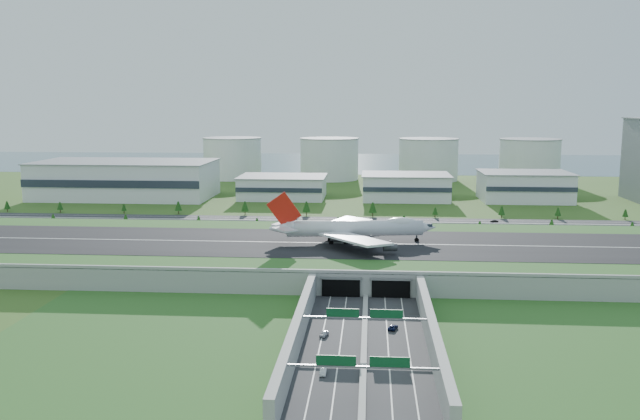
# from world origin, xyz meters

# --- Properties ---
(ground) EXTENTS (1200.00, 1200.00, 0.00)m
(ground) POSITION_xyz_m (0.00, 0.00, 0.00)
(ground) COLOR #234D18
(ground) RESTS_ON ground
(airfield_deck) EXTENTS (520.00, 100.00, 9.20)m
(airfield_deck) POSITION_xyz_m (0.00, -0.09, 4.12)
(airfield_deck) COLOR #979792
(airfield_deck) RESTS_ON ground
(underpass_road) EXTENTS (38.80, 120.40, 8.00)m
(underpass_road) POSITION_xyz_m (0.00, -99.42, 3.43)
(underpass_road) COLOR #28282B
(underpass_road) RESTS_ON ground
(sign_gantry_near) EXTENTS (38.70, 0.70, 9.80)m
(sign_gantry_near) POSITION_xyz_m (0.00, -95.04, 6.95)
(sign_gantry_near) COLOR gray
(sign_gantry_near) RESTS_ON ground
(sign_gantry_far) EXTENTS (38.70, 0.70, 9.80)m
(sign_gantry_far) POSITION_xyz_m (0.00, -130.04, 6.95)
(sign_gantry_far) COLOR gray
(sign_gantry_far) RESTS_ON ground
(north_expressway) EXTENTS (560.00, 36.00, 0.12)m
(north_expressway) POSITION_xyz_m (0.00, 95.00, 0.06)
(north_expressway) COLOR #28282B
(north_expressway) RESTS_ON ground
(tree_row) EXTENTS (500.56, 48.70, 8.48)m
(tree_row) POSITION_xyz_m (31.05, 96.28, 4.68)
(tree_row) COLOR #3D2819
(tree_row) RESTS_ON ground
(hangar_west) EXTENTS (120.00, 60.00, 25.00)m
(hangar_west) POSITION_xyz_m (-170.00, 185.00, 12.50)
(hangar_west) COLOR silver
(hangar_west) RESTS_ON ground
(hangar_mid_a) EXTENTS (58.00, 42.00, 15.00)m
(hangar_mid_a) POSITION_xyz_m (-60.00, 190.00, 7.50)
(hangar_mid_a) COLOR silver
(hangar_mid_a) RESTS_ON ground
(hangar_mid_b) EXTENTS (58.00, 42.00, 17.00)m
(hangar_mid_b) POSITION_xyz_m (25.00, 190.00, 8.50)
(hangar_mid_b) COLOR silver
(hangar_mid_b) RESTS_ON ground
(hangar_mid_c) EXTENTS (58.00, 42.00, 19.00)m
(hangar_mid_c) POSITION_xyz_m (105.00, 190.00, 9.50)
(hangar_mid_c) COLOR silver
(hangar_mid_c) RESTS_ON ground
(fuel_tank_a) EXTENTS (50.00, 50.00, 35.00)m
(fuel_tank_a) POSITION_xyz_m (-120.00, 310.00, 17.50)
(fuel_tank_a) COLOR silver
(fuel_tank_a) RESTS_ON ground
(fuel_tank_b) EXTENTS (50.00, 50.00, 35.00)m
(fuel_tank_b) POSITION_xyz_m (-35.00, 310.00, 17.50)
(fuel_tank_b) COLOR silver
(fuel_tank_b) RESTS_ON ground
(fuel_tank_c) EXTENTS (50.00, 50.00, 35.00)m
(fuel_tank_c) POSITION_xyz_m (50.00, 310.00, 17.50)
(fuel_tank_c) COLOR silver
(fuel_tank_c) RESTS_ON ground
(fuel_tank_d) EXTENTS (50.00, 50.00, 35.00)m
(fuel_tank_d) POSITION_xyz_m (135.00, 310.00, 17.50)
(fuel_tank_d) COLOR silver
(fuel_tank_d) RESTS_ON ground
(bay_water) EXTENTS (1200.00, 260.00, 0.06)m
(bay_water) POSITION_xyz_m (0.00, 480.00, 0.03)
(bay_water) COLOR #395E6E
(bay_water) RESTS_ON ground
(boeing_747) EXTENTS (70.66, 66.32, 21.94)m
(boeing_747) POSITION_xyz_m (-5.71, 2.11, 14.21)
(boeing_747) COLOR silver
(boeing_747) RESTS_ON airfield_deck
(car_0) EXTENTS (2.84, 4.63, 1.47)m
(car_0) POSITION_xyz_m (-11.41, -90.45, 0.86)
(car_0) COLOR silver
(car_0) RESTS_ON ground
(car_1) EXTENTS (1.61, 4.58, 1.51)m
(car_1) POSITION_xyz_m (-9.77, -117.66, 0.87)
(car_1) COLOR silver
(car_1) RESTS_ON ground
(car_2) EXTENTS (3.50, 5.17, 1.32)m
(car_2) POSITION_xyz_m (8.23, -83.15, 0.78)
(car_2) COLOR #0C1540
(car_2) RESTS_ON ground
(car_4) EXTENTS (4.03, 1.75, 1.35)m
(car_4) POSITION_xyz_m (-172.26, 86.29, 0.80)
(car_4) COLOR #515055
(car_4) RESTS_ON ground
(car_5) EXTENTS (4.66, 2.78, 1.45)m
(car_5) POSITION_xyz_m (69.62, 100.58, 0.85)
(car_5) COLOR black
(car_5) RESTS_ON ground
(car_7) EXTENTS (4.97, 3.38, 1.34)m
(car_7) POSITION_xyz_m (-42.44, 103.20, 0.79)
(car_7) COLOR white
(car_7) RESTS_ON ground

